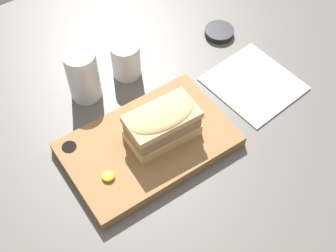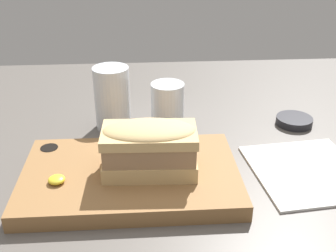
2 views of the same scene
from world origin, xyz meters
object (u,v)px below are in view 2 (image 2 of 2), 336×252
Objects in this scene: serving_board at (130,176)px; sandwich at (149,146)px; water_glass at (112,102)px; napkin at (308,171)px; wine_glass at (168,106)px; condiment_dish at (294,121)px.

sandwich reaches higher than serving_board.
napkin is (31.53, -18.17, -4.98)cm from water_glass.
serving_board is 3.88× the size of wine_glass.
serving_board is 28.20cm from napkin.
napkin is at bearing -29.96° from water_glass.
sandwich reaches higher than napkin.
condiment_dish is at bearing 29.41° from serving_board.
napkin is at bearing 3.69° from sandwich.
sandwich is at bearing -72.11° from water_glass.
water_glass is (-6.39, 19.79, -1.55)cm from sandwich.
serving_board is 36.30cm from condiment_dish.
serving_board is 2.33× the size of sandwich.
napkin is 17.12cm from condiment_dish.
condiment_dish is (34.99, -1.41, -4.45)cm from water_glass.
water_glass is 10.47cm from wine_glass.
water_glass reaches higher than napkin.
serving_board is 6.26cm from sandwich.
sandwich is at bearing -147.27° from condiment_dish.
sandwich reaches higher than condiment_dish.
water_glass is 1.72× the size of condiment_dish.
wine_glass is 24.87cm from condiment_dish.
water_glass is at bearing 107.89° from sandwich.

